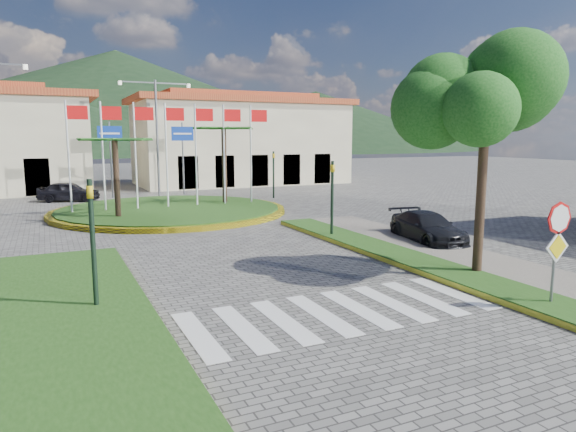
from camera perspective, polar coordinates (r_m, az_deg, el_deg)
name	(u,v)px	position (r m, az deg, el deg)	size (l,w,h in m)	color
ground	(456,384)	(9.63, 18.18, -17.29)	(160.00, 160.00, 0.00)	#575553
verge_right	(548,305)	(14.22, 26.89, -8.84)	(1.60, 28.00, 0.18)	#1F4814
median_left	(37,323)	(12.86, -26.15, -10.61)	(5.00, 14.00, 0.18)	#1F4814
crosswalk	(336,312)	(12.58, 5.39, -10.56)	(8.00, 3.00, 0.01)	silver
roundabout_island	(170,210)	(29.12, -12.93, 0.68)	(12.70, 12.70, 6.00)	yellow
stop_sign	(557,237)	(13.89, 27.75, -2.07)	(0.80, 0.11, 2.65)	slate
deciduous_tree	(486,101)	(16.14, 21.18, 11.79)	(3.60, 3.60, 6.80)	black
traffic_light_left	(92,232)	(12.91, -20.91, -1.71)	(0.15, 0.18, 3.20)	black
traffic_light_right	(332,192)	(21.17, 4.93, 2.72)	(0.15, 0.18, 3.20)	black
traffic_light_far	(274,170)	(35.21, -1.62, 5.15)	(0.18, 0.15, 3.20)	black
direction_sign_west	(110,146)	(37.39, -19.13, 7.32)	(1.60, 0.14, 5.20)	slate
direction_sign_east	(183,146)	(38.26, -11.61, 7.65)	(1.60, 0.14, 5.20)	slate
street_lamp_centre	(157,132)	(36.88, -14.35, 9.02)	(4.80, 0.16, 8.00)	slate
building_right	(240,140)	(47.03, -5.31, 8.42)	(19.08, 9.54, 8.05)	#C1B592
hill_far_mid	(118,101)	(167.87, -18.41, 12.03)	(180.00, 180.00, 30.00)	black
hill_far_east	(316,121)	(160.46, 3.11, 10.48)	(120.00, 120.00, 18.00)	black
hill_near_back	(24,120)	(136.30, -27.29, 9.42)	(110.00, 110.00, 16.00)	black
car_dark_a	(69,191)	(36.38, -23.16, 2.52)	(1.54, 3.82, 1.30)	black
car_dark_b	(197,180)	(43.83, -10.10, 3.98)	(1.29, 3.70, 1.22)	black
car_side_right	(427,227)	(21.14, 15.23, -1.24)	(1.68, 4.13, 1.20)	black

